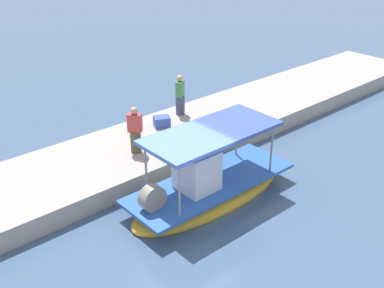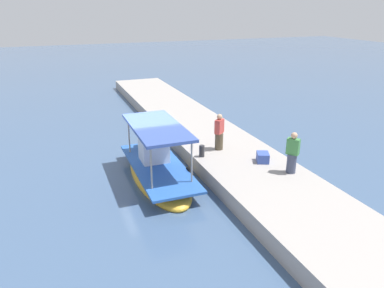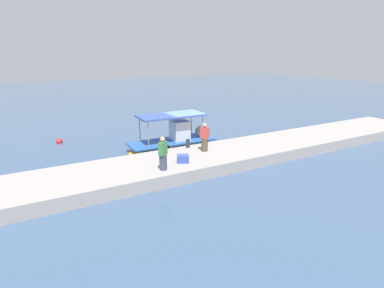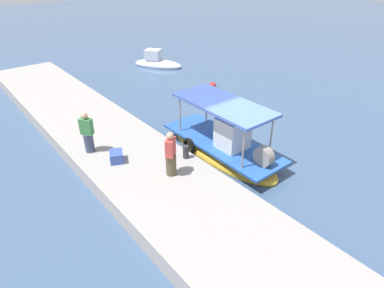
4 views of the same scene
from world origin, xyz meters
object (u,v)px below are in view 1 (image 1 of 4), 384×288
(fisherman_by_crate, at_px, (135,132))
(cargo_crate, at_px, (162,122))
(mooring_bollard, at_px, (167,151))
(main_fishing_boat, at_px, (208,187))
(fisherman_near_bollard, at_px, (180,97))

(fisherman_by_crate, height_order, cargo_crate, fisherman_by_crate)
(fisherman_by_crate, height_order, mooring_bollard, fisherman_by_crate)
(main_fishing_boat, distance_m, fisherman_near_bollard, 5.64)
(main_fishing_boat, distance_m, mooring_bollard, 2.13)
(mooring_bollard, bearing_deg, main_fishing_boat, 90.89)
(fisherman_near_bollard, relative_size, mooring_bollard, 3.24)
(fisherman_near_bollard, distance_m, cargo_crate, 1.55)
(main_fishing_boat, distance_m, fisherman_by_crate, 3.38)
(main_fishing_boat, xyz_separation_m, fisherman_near_bollard, (-2.82, -4.78, 1.03))
(mooring_bollard, bearing_deg, cargo_crate, -123.74)
(main_fishing_boat, bearing_deg, mooring_bollard, -89.11)
(fisherman_near_bollard, bearing_deg, fisherman_by_crate, 25.44)
(fisherman_near_bollard, xyz_separation_m, mooring_bollard, (2.85, 2.71, -0.51))
(main_fishing_boat, distance_m, cargo_crate, 4.56)
(fisherman_by_crate, distance_m, cargo_crate, 2.40)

